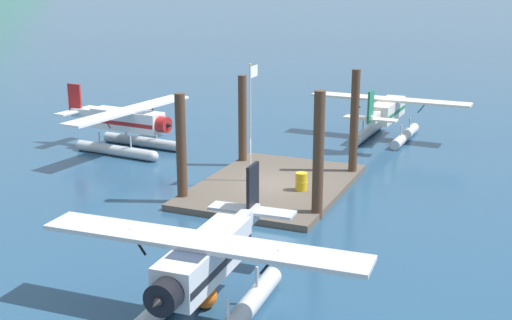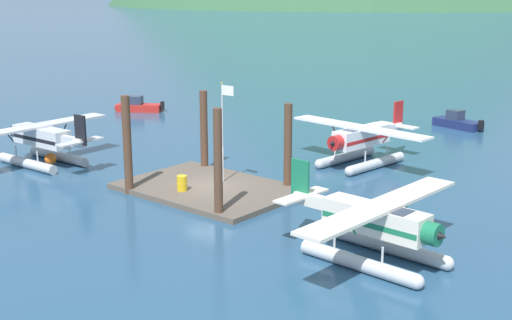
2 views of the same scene
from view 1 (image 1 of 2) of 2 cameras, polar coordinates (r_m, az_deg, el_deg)
ground_plane at (r=33.17m, az=1.52°, el=-2.50°), size 1200.00×1200.00×0.00m
dock_platform at (r=33.13m, az=1.52°, el=-2.26°), size 10.07×7.00×0.30m
piling_near_left at (r=28.41m, az=5.44°, el=0.33°), size 0.49×0.49×5.70m
piling_near_right at (r=34.90m, az=8.53°, el=3.12°), size 0.45×0.45×5.74m
piling_far_left at (r=30.69m, az=-6.51°, el=0.97°), size 0.49×0.49×5.21m
piling_far_right at (r=36.65m, az=-1.18°, el=3.39°), size 0.47×0.47×5.13m
flagpole at (r=32.68m, az=-0.42°, el=4.50°), size 0.95×0.10×5.96m
fuel_drum at (r=31.92m, az=3.96°, el=-1.87°), size 0.62×0.62×0.88m
mooring_buoy at (r=21.61m, az=-4.45°, el=-11.71°), size 0.79×0.79×0.79m
seaplane_silver_port_aft at (r=20.60m, az=-4.44°, el=-9.47°), size 7.98×10.45×3.84m
seaplane_white_bow_right at (r=40.73m, az=-11.05°, el=2.92°), size 10.49×7.96×3.84m
seaplane_cream_stbd_aft at (r=43.93m, az=11.33°, el=3.82°), size 7.98×10.45×3.84m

